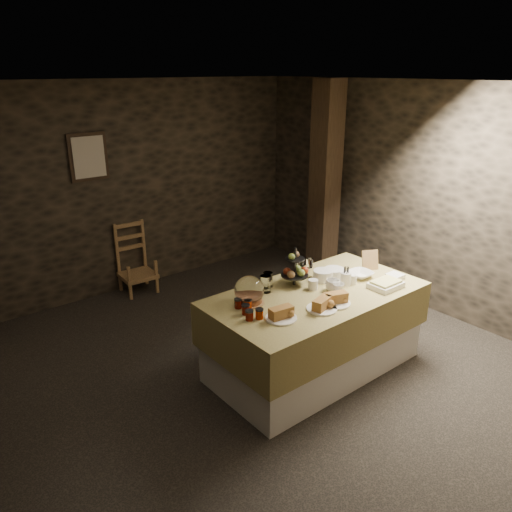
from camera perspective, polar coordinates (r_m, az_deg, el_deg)
ground_plane at (r=4.80m, az=-3.32°, el=-13.73°), size 5.50×5.00×0.01m
room_shell at (r=4.13m, az=-3.76°, el=4.45°), size 5.52×5.02×2.60m
buffet_table at (r=4.73m, az=6.75°, el=-7.88°), size 2.02×1.07×0.80m
chair at (r=6.55m, az=-13.70°, el=-0.61°), size 0.44×0.42×0.70m
timber_column at (r=6.56m, az=7.88°, el=8.09°), size 0.30×0.30×2.60m
framed_picture at (r=6.17m, az=-18.61°, el=10.68°), size 0.45×0.04×0.55m
plate_stack_a at (r=4.83m, az=7.67°, el=-2.19°), size 0.19×0.19×0.10m
plate_stack_b at (r=4.92m, az=8.91°, el=-1.89°), size 0.20×0.20×0.08m
cutlery_holder at (r=4.76m, az=10.22°, el=-2.57°), size 0.10×0.10×0.12m
cup_a at (r=4.61m, az=8.78°, el=-3.35°), size 0.18×0.18×0.11m
cup_b at (r=4.56m, az=9.36°, el=-3.71°), size 0.11×0.11×0.10m
mug_c at (r=4.62m, az=6.54°, el=-3.26°), size 0.09×0.09×0.09m
mug_d at (r=4.80m, az=10.94°, el=-2.60°), size 0.08×0.08×0.09m
bowl at (r=4.97m, az=11.84°, el=-2.06°), size 0.25×0.25×0.06m
cake_dome at (r=4.31m, az=-0.77°, el=-4.14°), size 0.26×0.26×0.26m
fruit_stand at (r=4.67m, az=4.55°, el=-1.68°), size 0.26×0.26×0.37m
bread_platter_left at (r=4.08m, az=2.89°, el=-6.69°), size 0.26×0.26×0.11m
bread_platter_center at (r=4.26m, az=7.54°, el=-5.62°), size 0.26×0.26×0.11m
bread_platter_right at (r=4.38m, az=9.10°, el=-4.94°), size 0.26×0.26×0.11m
jam_jars at (r=4.16m, az=-0.91°, el=-6.15°), size 0.18×0.32×0.07m
tart_dish at (r=4.79m, az=14.61°, el=-3.15°), size 0.30×0.22×0.07m
square_dish at (r=5.02m, az=15.61°, el=-2.24°), size 0.14×0.14×0.04m
menu_frame at (r=5.16m, az=12.91°, el=-0.56°), size 0.18×0.14×0.22m
storage_jar_a at (r=4.53m, az=1.10°, el=-3.21°), size 0.10×0.10×0.16m
storage_jar_b at (r=4.64m, az=1.36°, el=-2.71°), size 0.09×0.09×0.14m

